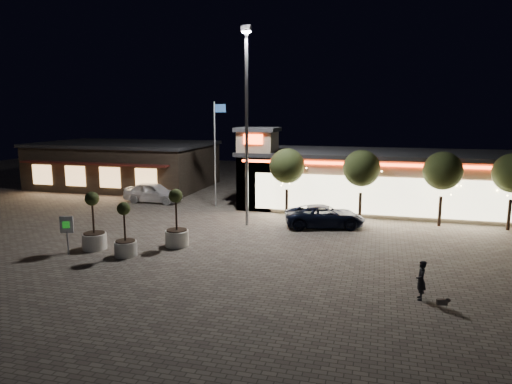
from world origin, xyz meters
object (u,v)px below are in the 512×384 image
(pedestrian, at_px, (421,280))
(planter_mid, at_px, (125,239))
(valet_sign, at_px, (67,228))
(white_sedan, at_px, (153,192))
(pickup_truck, at_px, (325,216))
(planter_left, at_px, (94,231))

(pedestrian, bearing_deg, planter_mid, -101.48)
(valet_sign, bearing_deg, planter_mid, 12.16)
(white_sedan, distance_m, planter_mid, 14.04)
(pickup_truck, distance_m, pedestrian, 11.60)
(pickup_truck, height_order, pedestrian, pedestrian)
(pickup_truck, distance_m, valet_sign, 15.17)
(pickup_truck, xyz_separation_m, pedestrian, (5.00, -10.47, 0.08))
(pedestrian, height_order, planter_left, planter_left)
(pedestrian, height_order, planter_mid, planter_mid)
(planter_mid, bearing_deg, pedestrian, -7.49)
(pickup_truck, height_order, planter_left, planter_left)
(planter_left, height_order, valet_sign, planter_left)
(pedestrian, height_order, valet_sign, valet_sign)
(pickup_truck, height_order, planter_mid, planter_mid)
(pickup_truck, height_order, valet_sign, valet_sign)
(white_sedan, relative_size, valet_sign, 2.36)
(pickup_truck, bearing_deg, planter_left, 108.47)
(pedestrian, bearing_deg, white_sedan, -131.50)
(planter_left, xyz_separation_m, valet_sign, (-0.71, -1.24, 0.45))
(pickup_truck, bearing_deg, white_sedan, 56.12)
(white_sedan, bearing_deg, valet_sign, -170.57)
(white_sedan, bearing_deg, planter_mid, -158.24)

